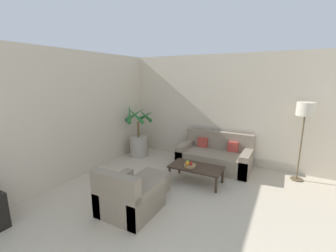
% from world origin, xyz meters
% --- Properties ---
extents(wall_back, '(8.40, 0.06, 2.70)m').
position_xyz_m(wall_back, '(0.00, 6.75, 1.35)').
color(wall_back, beige).
rests_on(wall_back, ground_plane).
extents(wall_left, '(0.06, 8.32, 2.70)m').
position_xyz_m(wall_left, '(-3.43, 3.36, 1.35)').
color(wall_left, beige).
rests_on(wall_left, ground_plane).
extents(potted_palm, '(0.79, 0.78, 1.42)m').
position_xyz_m(potted_palm, '(-3.00, 6.01, 0.44)').
color(potted_palm, '#ADA393').
rests_on(potted_palm, ground_plane).
extents(sofa_loveseat, '(1.69, 0.88, 0.82)m').
position_xyz_m(sofa_loveseat, '(-0.91, 6.23, 0.27)').
color(sofa_loveseat, gray).
rests_on(sofa_loveseat, ground_plane).
extents(floor_lamp, '(0.34, 0.34, 1.66)m').
position_xyz_m(floor_lamp, '(0.85, 6.37, 1.43)').
color(floor_lamp, brown).
rests_on(floor_lamp, ground_plane).
extents(coffee_table, '(1.08, 0.56, 0.35)m').
position_xyz_m(coffee_table, '(-1.01, 5.25, 0.31)').
color(coffee_table, '#38281E').
rests_on(coffee_table, ground_plane).
extents(fruit_bowl, '(0.25, 0.25, 0.05)m').
position_xyz_m(fruit_bowl, '(-1.12, 5.17, 0.37)').
color(fruit_bowl, '#997A4C').
rests_on(fruit_bowl, coffee_table).
extents(apple_red, '(0.07, 0.07, 0.07)m').
position_xyz_m(apple_red, '(-1.10, 5.17, 0.43)').
color(apple_red, red).
rests_on(apple_red, fruit_bowl).
extents(apple_green, '(0.07, 0.07, 0.07)m').
position_xyz_m(apple_green, '(-1.18, 5.20, 0.43)').
color(apple_green, olive).
rests_on(apple_green, fruit_bowl).
extents(orange_fruit, '(0.07, 0.07, 0.07)m').
position_xyz_m(orange_fruit, '(-1.16, 5.13, 0.43)').
color(orange_fruit, orange).
rests_on(orange_fruit, fruit_bowl).
extents(armchair, '(0.83, 0.86, 0.79)m').
position_xyz_m(armchair, '(-1.57, 3.74, 0.26)').
color(armchair, gray).
rests_on(armchair, ground_plane).
extents(ottoman, '(0.54, 0.46, 0.36)m').
position_xyz_m(ottoman, '(-1.60, 4.49, 0.18)').
color(ottoman, gray).
rests_on(ottoman, ground_plane).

